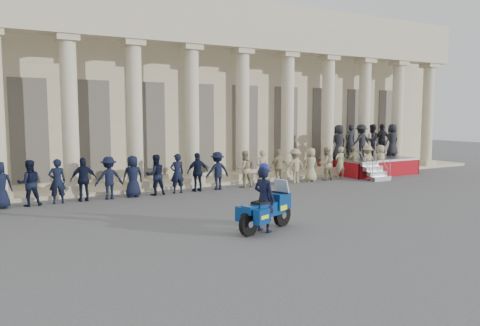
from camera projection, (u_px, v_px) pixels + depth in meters
name	position (u px, v px, depth m)	size (l,w,h in m)	color
ground	(262.00, 226.00, 13.61)	(90.00, 90.00, 0.00)	#49494C
building	(121.00, 91.00, 25.91)	(40.00, 12.50, 9.00)	#B8AA8A
officer_rank	(168.00, 174.00, 19.04)	(24.58, 0.62, 1.64)	black
reviewing_stand	(368.00, 146.00, 25.71)	(4.89, 4.20, 2.71)	gray
motorcycle	(267.00, 209.00, 12.98)	(2.09, 1.19, 1.39)	black
rider	(264.00, 198.00, 12.86)	(0.63, 0.77, 1.91)	black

